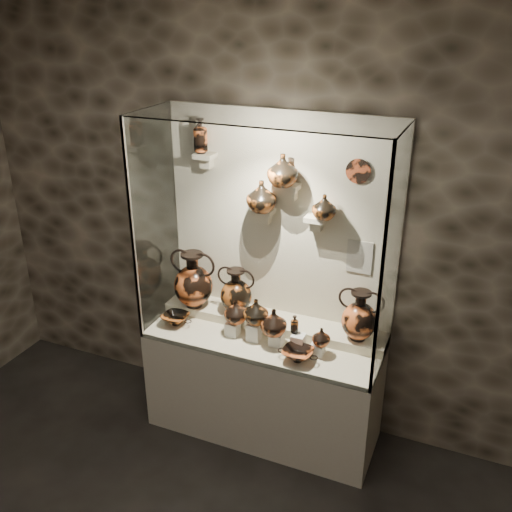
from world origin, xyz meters
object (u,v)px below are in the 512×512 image
at_px(jug_a, 236,311).
at_px(lekythos_tall, 201,134).
at_px(amphora_right, 360,315).
at_px(ovoid_vase_b, 283,170).
at_px(jug_b, 256,311).
at_px(ovoid_vase_a, 262,196).
at_px(lekythos_small, 295,323).
at_px(kylix_left, 176,318).
at_px(ovoid_vase_c, 324,207).
at_px(amphora_mid, 236,291).
at_px(kylix_right, 298,354).
at_px(jug_c, 274,322).
at_px(amphora_left, 193,280).
at_px(jug_e, 321,337).

height_order(jug_a, lekythos_tall, lekythos_tall).
bearing_deg(lekythos_tall, amphora_right, -22.97).
xyz_separation_m(amphora_right, ovoid_vase_b, (-0.60, 0.04, 0.94)).
height_order(amphora_right, jug_b, amphora_right).
bearing_deg(ovoid_vase_a, lekythos_small, -23.65).
distance_m(amphora_right, jug_a, 0.87).
xyz_separation_m(kylix_left, ovoid_vase_c, (1.02, 0.30, 0.92)).
xyz_separation_m(amphora_mid, ovoid_vase_a, (0.19, 0.04, 0.75)).
xyz_separation_m(amphora_right, ovoid_vase_a, (-0.75, 0.04, 0.74)).
distance_m(jug_a, kylix_right, 0.56).
relative_size(jug_a, ovoid_vase_a, 0.81).
distance_m(amphora_mid, jug_a, 0.21).
relative_size(jug_c, ovoid_vase_c, 1.15).
bearing_deg(amphora_mid, kylix_right, -41.24).
height_order(jug_b, lekythos_small, jug_b).
xyz_separation_m(amphora_left, ovoid_vase_a, (0.52, 0.07, 0.70)).
distance_m(lekythos_small, ovoid_vase_b, 1.04).
height_order(jug_b, jug_e, jug_b).
xyz_separation_m(lekythos_tall, ovoid_vase_c, (0.92, -0.03, -0.40)).
distance_m(amphora_left, amphora_right, 1.27).
bearing_deg(jug_e, kylix_left, -157.95).
distance_m(ovoid_vase_a, ovoid_vase_b, 0.25).
bearing_deg(jug_b, kylix_left, -161.14).
bearing_deg(kylix_left, ovoid_vase_c, 35.52).
relative_size(amphora_left, ovoid_vase_c, 2.63).
relative_size(amphora_mid, jug_e, 2.73).
xyz_separation_m(jug_c, ovoid_vase_a, (-0.20, 0.25, 0.81)).
xyz_separation_m(kylix_right, ovoid_vase_b, (-0.27, 0.36, 1.14)).
distance_m(amphora_right, lekythos_small, 0.45).
relative_size(amphora_left, kylix_left, 1.76).
bearing_deg(amphora_left, jug_b, -10.89).
bearing_deg(kylix_right, lekythos_tall, 135.09).
bearing_deg(jug_e, ovoid_vase_a, 176.46).
height_order(kylix_left, ovoid_vase_b, ovoid_vase_b).
bearing_deg(amphora_left, amphora_mid, 9.46).
bearing_deg(kylix_right, amphora_mid, 131.46).
relative_size(lekythos_small, kylix_left, 0.59).
bearing_deg(jug_a, kylix_right, -6.84).
distance_m(kylix_left, lekythos_tall, 1.36).
bearing_deg(lekythos_small, kylix_right, -50.33).
height_order(jug_a, kylix_left, jug_a).
distance_m(jug_b, jug_c, 0.15).
bearing_deg(ovoid_vase_c, kylix_left, -158.85).
bearing_deg(ovoid_vase_c, jug_e, -64.10).
bearing_deg(jug_b, ovoid_vase_a, 117.69).
distance_m(amphora_right, ovoid_vase_b, 1.12).
height_order(lekythos_tall, ovoid_vase_a, lekythos_tall).
relative_size(amphora_right, ovoid_vase_c, 2.18).
height_order(kylix_left, ovoid_vase_c, ovoid_vase_c).
relative_size(amphora_left, jug_e, 3.41).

